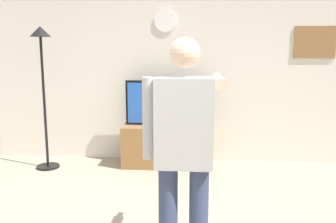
# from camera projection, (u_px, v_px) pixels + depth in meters

# --- Properties ---
(back_wall) EXTENTS (6.40, 0.10, 2.70)m
(back_wall) POSITION_uv_depth(u_px,v_px,m) (182.00, 72.00, 5.43)
(back_wall) COLOR silver
(back_wall) RESTS_ON ground_plane
(tv_stand) EXTENTS (1.18, 0.53, 0.60)m
(tv_stand) POSITION_uv_depth(u_px,v_px,m) (164.00, 146.00, 5.29)
(tv_stand) COLOR olive
(tv_stand) RESTS_ON ground_plane
(television) EXTENTS (1.10, 0.07, 0.64)m
(television) POSITION_uv_depth(u_px,v_px,m) (164.00, 103.00, 5.23)
(television) COLOR black
(television) RESTS_ON tv_stand
(wall_clock) EXTENTS (0.32, 0.03, 0.32)m
(wall_clock) POSITION_uv_depth(u_px,v_px,m) (165.00, 21.00, 5.27)
(wall_clock) COLOR white
(framed_picture) EXTENTS (0.58, 0.04, 0.45)m
(framed_picture) POSITION_uv_depth(u_px,v_px,m) (315.00, 42.00, 5.16)
(framed_picture) COLOR olive
(floor_lamp) EXTENTS (0.32, 0.32, 1.99)m
(floor_lamp) POSITION_uv_depth(u_px,v_px,m) (42.00, 68.00, 5.00)
(floor_lamp) COLOR black
(floor_lamp) RESTS_ON ground_plane
(person_standing_nearer_lamp) EXTENTS (0.59, 0.78, 1.77)m
(person_standing_nearer_lamp) POSITION_uv_depth(u_px,v_px,m) (184.00, 147.00, 2.58)
(person_standing_nearer_lamp) COLOR #384266
(person_standing_nearer_lamp) RESTS_ON ground_plane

